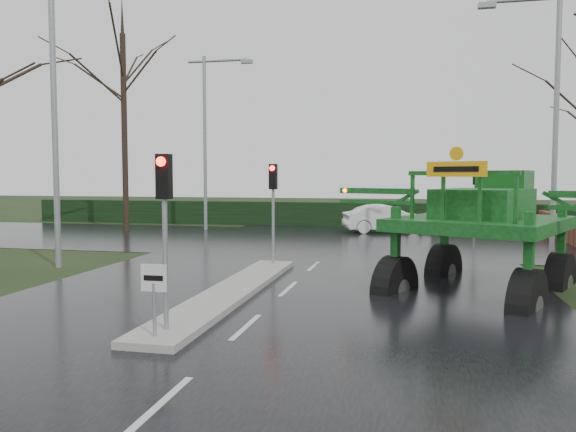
% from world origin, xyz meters
% --- Properties ---
extents(ground, '(140.00, 140.00, 0.00)m').
position_xyz_m(ground, '(0.00, 0.00, 0.00)').
color(ground, black).
rests_on(ground, ground).
extents(road_main, '(14.00, 80.00, 0.02)m').
position_xyz_m(road_main, '(0.00, 10.00, 0.00)').
color(road_main, black).
rests_on(road_main, ground).
extents(road_cross, '(80.00, 12.00, 0.02)m').
position_xyz_m(road_cross, '(0.00, 16.00, 0.01)').
color(road_cross, black).
rests_on(road_cross, ground).
extents(median_island, '(1.20, 10.00, 0.16)m').
position_xyz_m(median_island, '(-1.30, 3.00, 0.09)').
color(median_island, gray).
rests_on(median_island, ground).
extents(hedge_row, '(44.00, 0.90, 1.50)m').
position_xyz_m(hedge_row, '(0.00, 24.00, 0.75)').
color(hedge_row, black).
rests_on(hedge_row, ground).
extents(keep_left_sign, '(0.50, 0.07, 1.35)m').
position_xyz_m(keep_left_sign, '(-1.30, -1.50, 1.06)').
color(keep_left_sign, gray).
rests_on(keep_left_sign, ground).
extents(traffic_signal_near, '(0.26, 0.33, 3.52)m').
position_xyz_m(traffic_signal_near, '(-1.30, -1.01, 2.59)').
color(traffic_signal_near, gray).
rests_on(traffic_signal_near, ground).
extents(traffic_signal_mid, '(0.26, 0.33, 3.52)m').
position_xyz_m(traffic_signal_mid, '(-1.30, 7.49, 2.59)').
color(traffic_signal_mid, gray).
rests_on(traffic_signal_mid, ground).
extents(traffic_signal_far, '(0.26, 0.33, 3.52)m').
position_xyz_m(traffic_signal_far, '(6.50, 20.01, 2.59)').
color(traffic_signal_far, gray).
rests_on(traffic_signal_far, ground).
extents(street_light_left_near, '(3.85, 0.30, 10.00)m').
position_xyz_m(street_light_left_near, '(-8.19, 6.00, 5.99)').
color(street_light_left_near, gray).
rests_on(street_light_left_near, ground).
extents(street_light_right, '(3.85, 0.30, 10.00)m').
position_xyz_m(street_light_right, '(8.19, 12.00, 5.99)').
color(street_light_right, gray).
rests_on(street_light_right, ground).
extents(street_light_left_far, '(3.85, 0.30, 10.00)m').
position_xyz_m(street_light_left_far, '(-8.19, 20.00, 5.99)').
color(street_light_left_far, gray).
rests_on(street_light_left_far, ground).
extents(tree_left_far, '(7.70, 7.70, 13.26)m').
position_xyz_m(tree_left_far, '(-12.50, 18.00, 7.15)').
color(tree_left_far, black).
rests_on(tree_left_far, ground).
extents(crop_sprayer, '(7.85, 6.50, 4.79)m').
position_xyz_m(crop_sprayer, '(2.96, 4.71, 2.27)').
color(crop_sprayer, black).
rests_on(crop_sprayer, ground).
extents(white_sedan, '(4.95, 3.00, 1.54)m').
position_xyz_m(white_sedan, '(1.87, 20.54, 0.00)').
color(white_sedan, white).
rests_on(white_sedan, ground).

